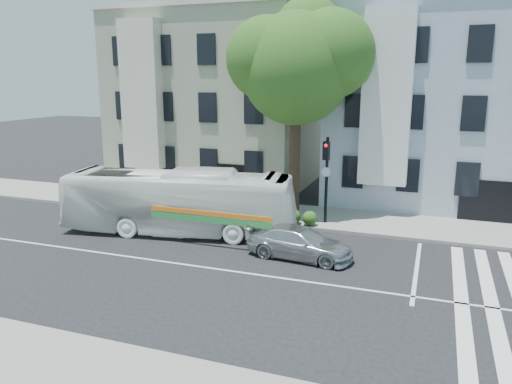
% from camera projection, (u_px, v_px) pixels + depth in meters
% --- Properties ---
extents(ground, '(120.00, 120.00, 0.00)m').
position_uv_depth(ground, '(232.00, 271.00, 18.68)').
color(ground, black).
rests_on(ground, ground).
extents(sidewalk_far, '(80.00, 4.00, 0.15)m').
position_uv_depth(sidewalk_far, '(291.00, 215.00, 25.99)').
color(sidewalk_far, gray).
rests_on(sidewalk_far, ground).
extents(building_left, '(12.00, 10.00, 11.00)m').
position_uv_depth(building_left, '(221.00, 101.00, 33.50)').
color(building_left, '#999A81').
rests_on(building_left, ground).
extents(building_right, '(12.00, 10.00, 11.00)m').
position_uv_depth(building_right, '(442.00, 105.00, 28.85)').
color(building_right, '#95A2B1').
rests_on(building_right, ground).
extents(street_tree, '(7.30, 5.90, 11.10)m').
position_uv_depth(street_tree, '(299.00, 62.00, 24.89)').
color(street_tree, '#2D2116').
rests_on(street_tree, ground).
extents(bus, '(4.26, 11.01, 2.99)m').
position_uv_depth(bus, '(179.00, 202.00, 22.94)').
color(bus, white).
rests_on(bus, ground).
extents(sedan, '(2.15, 4.44, 1.25)m').
position_uv_depth(sedan, '(300.00, 243.00, 19.97)').
color(sedan, silver).
rests_on(sedan, ground).
extents(hedge, '(8.14, 4.13, 0.70)m').
position_uv_depth(hedge, '(228.00, 210.00, 25.28)').
color(hedge, '#2B6621').
rests_on(hedge, sidewalk_far).
extents(traffic_signal, '(0.45, 0.54, 4.34)m').
position_uv_depth(traffic_signal, '(326.00, 169.00, 23.76)').
color(traffic_signal, black).
rests_on(traffic_signal, ground).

